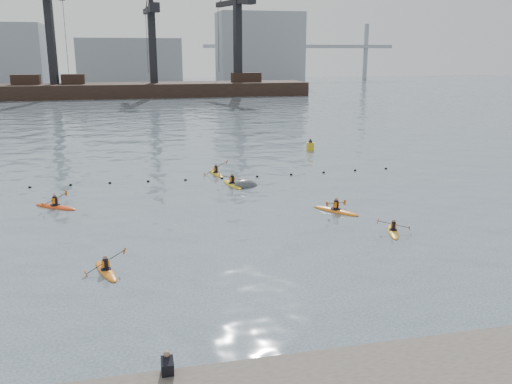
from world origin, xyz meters
TOP-DOWN VIEW (x-y plane):
  - ground at (0.00, 0.00)m, footprint 400.00×400.00m
  - float_line at (-0.50, 22.53)m, footprint 33.24×0.73m
  - barge_pier at (-0.22, 110.00)m, footprint 72.00×19.30m
  - skyline at (2.23, 150.27)m, footprint 141.00×28.00m
  - kayaker_0 at (-7.70, 4.23)m, footprint 2.02×3.03m
  - kayaker_1 at (8.42, 6.49)m, footprint 1.82×2.84m
  - kayaker_2 at (-11.40, 16.43)m, footprint 3.16×2.60m
  - kayaker_3 at (1.42, 19.93)m, footprint 2.33×3.51m
  - kayaker_4 at (6.71, 11.20)m, footprint 2.59×3.16m
  - kayaker_5 at (0.80, 24.11)m, footprint 2.24×3.27m
  - mooring_buoy at (2.43, 19.36)m, footprint 2.65×2.14m
  - nav_buoy at (12.43, 33.28)m, footprint 0.80×0.80m

SIDE VIEW (x-z plane):
  - ground at x=0.00m, z-range 0.00..0.00m
  - mooring_buoy at x=2.43m, z-range -0.75..0.75m
  - float_line at x=-0.50m, z-range -0.09..0.15m
  - kayaker_1 at x=8.42m, z-range -0.37..0.54m
  - kayaker_0 at x=-7.70m, z-range -0.49..0.67m
  - kayaker_5 at x=0.80m, z-range -0.56..0.75m
  - kayaker_4 at x=6.71m, z-range -0.44..0.65m
  - kayaker_2 at x=-11.40m, z-range -0.44..0.65m
  - kayaker_3 at x=1.42m, z-range -0.50..0.71m
  - nav_buoy at x=12.43m, z-range -0.29..1.17m
  - barge_pier at x=-0.22m, z-range -12.86..16.64m
  - skyline at x=2.23m, z-range -1.75..20.25m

